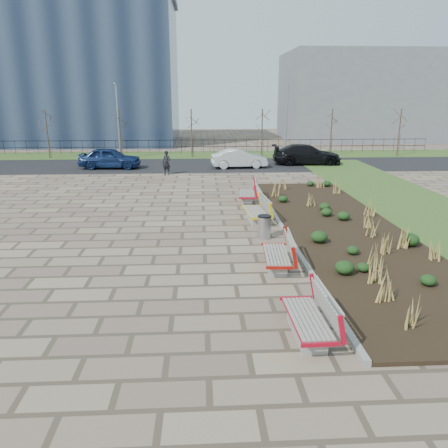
{
  "coord_description": "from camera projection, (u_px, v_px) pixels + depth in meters",
  "views": [
    {
      "loc": [
        0.74,
        -11.2,
        5.08
      ],
      "look_at": [
        1.5,
        3.0,
        0.9
      ],
      "focal_mm": 35.0,
      "sensor_mm": 36.0,
      "label": 1
    }
  ],
  "objects": [
    {
      "name": "pedestrian",
      "position": [
        167.0,
        163.0,
        29.08
      ],
      "size": [
        0.68,
        0.58,
        1.59
      ],
      "primitive_type": "imported",
      "rotation": [
        0.0,
        0.0,
        -0.4
      ],
      "color": "black",
      "rests_on": "ground"
    },
    {
      "name": "building_grey",
      "position": [
        361.0,
        97.0,
        51.97
      ],
      "size": [
        18.0,
        12.0,
        10.0
      ],
      "primitive_type": "cube",
      "color": "slate",
      "rests_on": "ground"
    },
    {
      "name": "tree_d",
      "position": [
        262.0,
        133.0,
        37.24
      ],
      "size": [
        1.4,
        1.4,
        4.0
      ],
      "primitive_type": null,
      "color": "#4C3D2D",
      "rests_on": "grass_verge_far"
    },
    {
      "name": "lamp_west",
      "position": [
        118.0,
        122.0,
        35.86
      ],
      "size": [
        0.24,
        0.6,
        6.0
      ],
      "primitive_type": null,
      "color": "gray",
      "rests_on": "grass_verge_far"
    },
    {
      "name": "bench_d",
      "position": [
        247.0,
        192.0,
        21.66
      ],
      "size": [
        1.08,
        2.17,
        1.0
      ],
      "primitive_type": null,
      "rotation": [
        0.0,
        0.0,
        -0.09
      ],
      "color": "red",
      "rests_on": "ground"
    },
    {
      "name": "grass_verge_far",
      "position": [
        192.0,
        155.0,
        38.94
      ],
      "size": [
        80.0,
        5.0,
        0.04
      ],
      "primitive_type": "cube",
      "color": "#33511E",
      "rests_on": "ground"
    },
    {
      "name": "ground",
      "position": [
        176.0,
        286.0,
        12.12
      ],
      "size": [
        120.0,
        120.0,
        0.0
      ],
      "primitive_type": "plane",
      "color": "#85725B",
      "rests_on": "ground"
    },
    {
      "name": "car_blue",
      "position": [
        110.0,
        158.0,
        31.54
      ],
      "size": [
        4.46,
        1.99,
        1.49
      ],
      "primitive_type": "imported",
      "rotation": [
        0.0,
        0.0,
        1.52
      ],
      "color": "#122350",
      "rests_on": "road"
    },
    {
      "name": "railing_fence",
      "position": [
        192.0,
        146.0,
        40.2
      ],
      "size": [
        44.0,
        0.1,
        1.2
      ],
      "primitive_type": null,
      "color": "black",
      "rests_on": "grass_verge_far"
    },
    {
      "name": "car_black",
      "position": [
        307.0,
        154.0,
        33.39
      ],
      "size": [
        5.29,
        2.35,
        1.51
      ],
      "primitive_type": "imported",
      "rotation": [
        0.0,
        0.0,
        1.52
      ],
      "color": "black",
      "rests_on": "road"
    },
    {
      "name": "litter_bin",
      "position": [
        264.0,
        227.0,
        16.08
      ],
      "size": [
        0.49,
        0.49,
        0.85
      ],
      "primitive_type": "cylinder",
      "color": "#B2B2B7",
      "rests_on": "ground"
    },
    {
      "name": "lamp_east",
      "position": [
        287.0,
        121.0,
        36.58
      ],
      "size": [
        0.24,
        0.6,
        6.0
      ],
      "primitive_type": null,
      "color": "gray",
      "rests_on": "grass_verge_far"
    },
    {
      "name": "bench_b",
      "position": [
        276.0,
        253.0,
        13.27
      ],
      "size": [
        1.05,
        2.16,
        1.0
      ],
      "primitive_type": null,
      "rotation": [
        0.0,
        0.0,
        -0.07
      ],
      "color": "#A9120B",
      "rests_on": "ground"
    },
    {
      "name": "car_silver",
      "position": [
        239.0,
        159.0,
        31.79
      ],
      "size": [
        4.15,
        1.77,
        1.33
      ],
      "primitive_type": "imported",
      "rotation": [
        0.0,
        0.0,
        1.66
      ],
      "color": "silver",
      "rests_on": "road"
    },
    {
      "name": "road",
      "position": [
        191.0,
        165.0,
        33.19
      ],
      "size": [
        80.0,
        7.0,
        0.02
      ],
      "primitive_type": "cube",
      "color": "black",
      "rests_on": "ground"
    },
    {
      "name": "tree_c",
      "position": [
        192.0,
        133.0,
        36.93
      ],
      "size": [
        1.4,
        1.4,
        4.0
      ],
      "primitive_type": null,
      "color": "#4C3D2D",
      "rests_on": "grass_verge_far"
    },
    {
      "name": "tree_a",
      "position": [
        47.0,
        134.0,
        36.32
      ],
      "size": [
        1.4,
        1.4,
        4.0
      ],
      "primitive_type": null,
      "color": "#4C3D2D",
      "rests_on": "grass_verge_far"
    },
    {
      "name": "planting_curb",
      "position": [
        283.0,
        229.0,
        17.09
      ],
      "size": [
        0.16,
        18.0,
        0.15
      ],
      "primitive_type": "cube",
      "color": "gray",
      "rests_on": "ground"
    },
    {
      "name": "bench_a",
      "position": [
        307.0,
        316.0,
        9.47
      ],
      "size": [
        0.95,
        2.12,
        1.0
      ],
      "primitive_type": null,
      "rotation": [
        0.0,
        0.0,
        0.02
      ],
      "color": "red",
      "rests_on": "ground"
    },
    {
      "name": "tree_f",
      "position": [
        399.0,
        132.0,
        37.85
      ],
      "size": [
        1.4,
        1.4,
        4.0
      ],
      "primitive_type": null,
      "color": "#4C3D2D",
      "rests_on": "grass_verge_far"
    },
    {
      "name": "planting_bed",
      "position": [
        341.0,
        229.0,
        17.22
      ],
      "size": [
        4.5,
        18.0,
        0.1
      ],
      "primitive_type": "cube",
      "color": "black",
      "rests_on": "ground"
    },
    {
      "name": "tree_e",
      "position": [
        331.0,
        133.0,
        37.55
      ],
      "size": [
        1.4,
        1.4,
        4.0
      ],
      "primitive_type": null,
      "color": "#4C3D2D",
      "rests_on": "grass_verge_far"
    },
    {
      "name": "tree_b",
      "position": [
        120.0,
        134.0,
        36.63
      ],
      "size": [
        1.4,
        1.4,
        4.0
      ],
      "primitive_type": null,
      "color": "#4C3D2D",
      "rests_on": "grass_verge_far"
    },
    {
      "name": "bench_c",
      "position": [
        256.0,
        210.0,
        18.21
      ],
      "size": [
        1.07,
        2.17,
        1.0
      ],
      "primitive_type": null,
      "rotation": [
        0.0,
        0.0,
        0.08
      ],
      "color": "yellow",
      "rests_on": "ground"
    }
  ]
}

